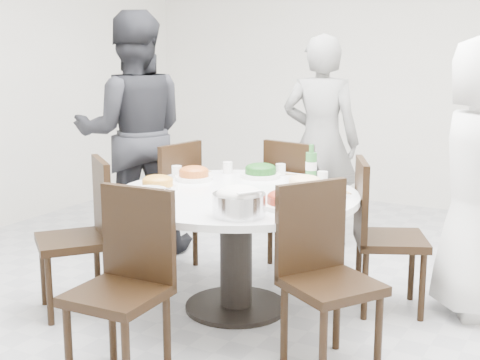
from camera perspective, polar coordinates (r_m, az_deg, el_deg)
The scene contains 21 objects.
floor at distance 4.40m, azimuth 3.54°, elevation -10.33°, with size 6.00×6.00×0.01m, color #B2B3B7.
wall_back at distance 6.92m, azimuth 14.72°, elevation 9.24°, with size 6.00×0.01×2.80m, color white.
dining_table at distance 4.17m, azimuth -0.34°, elevation -6.13°, with size 1.50×1.50×0.75m, color white.
chair_ne at distance 4.23m, azimuth 12.76°, elevation -4.72°, with size 0.42×0.42×0.95m, color black.
chair_n at distance 5.02m, azimuth 5.33°, elevation -1.89°, with size 0.42×0.42×0.95m, color black.
chair_nw at distance 4.94m, azimuth -6.67°, elevation -2.14°, with size 0.42×0.42×0.95m, color black.
chair_sw at distance 4.24m, azimuth -14.11°, elevation -4.77°, with size 0.42×0.42×0.95m, color black.
chair_s at distance 3.32m, azimuth -10.47°, elevation -9.25°, with size 0.42×0.42×0.95m, color black.
chair_se at distance 3.42m, azimuth 7.84°, elevation -8.53°, with size 0.42×0.42×0.95m, color black.
diner_middle at distance 5.43m, azimuth 6.91°, elevation 3.22°, with size 0.63×0.41×1.72m, color black.
diner_left at distance 5.33m, azimuth -9.12°, elevation 3.94°, with size 0.92×0.72×1.89m, color black.
dish_greens at distance 4.53m, azimuth 1.77°, elevation 0.68°, with size 0.27×0.27×0.07m, color white.
dish_pale at distance 4.15m, azimuth 5.55°, elevation -0.41°, with size 0.25×0.25×0.07m, color white.
dish_orange at distance 4.45m, azimuth -3.95°, elevation 0.44°, with size 0.25×0.25×0.07m, color white.
dish_redbrown at distance 3.71m, azimuth 4.14°, elevation -1.78°, with size 0.30×0.30×0.08m, color white.
dish_tofu at distance 4.17m, azimuth -7.04°, elevation -0.42°, with size 0.25×0.25×0.06m, color white.
rice_bowl at distance 3.52m, azimuth -0.09°, elevation -2.12°, with size 0.28×0.28×0.12m, color silver.
soup_bowl at distance 3.87m, azimuth -8.00°, elevation -1.32°, with size 0.24×0.24×0.07m, color white.
beverage_bottle at distance 4.37m, azimuth 6.09°, elevation 1.42°, with size 0.07×0.07×0.25m, color #2E7533.
tea_cups at distance 4.57m, azimuth 3.61°, elevation 0.82°, with size 0.07×0.07×0.08m, color white.
chopsticks at distance 4.63m, azimuth 3.61°, elevation 0.53°, with size 0.24×0.04×0.01m, color tan, non-canonical shape.
Camera 1 is at (1.76, -3.69, 1.65)m, focal length 50.00 mm.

